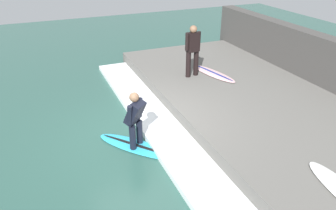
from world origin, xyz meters
TOP-DOWN VIEW (x-y plane):
  - ground_plane at (0.00, 0.00)m, footprint 28.00×28.00m
  - concrete_ledge at (3.25, 0.00)m, footprint 4.40×10.29m
  - back_wall at (5.70, 0.00)m, footprint 0.50×10.81m
  - wave_foam_crest at (0.56, 0.00)m, footprint 0.99×9.78m
  - surfboard_riding at (-0.22, -0.44)m, footprint 1.70×1.92m
  - surfer_riding at (-0.22, -0.44)m, footprint 0.54×0.55m
  - surfer_waiting_near at (2.42, 2.04)m, footprint 0.53×0.30m
  - surfboard_waiting_near at (3.10, 1.90)m, footprint 0.88×1.94m

SIDE VIEW (x-z plane):
  - ground_plane at x=0.00m, z-range 0.00..0.00m
  - surfboard_riding at x=-0.22m, z-range 0.00..0.06m
  - wave_foam_crest at x=0.56m, z-range 0.00..0.14m
  - concrete_ledge at x=3.25m, z-range 0.00..0.45m
  - surfboard_waiting_near at x=3.10m, z-range 0.45..0.51m
  - surfer_riding at x=-0.22m, z-range 0.13..1.46m
  - back_wall at x=5.70m, z-range 0.00..1.82m
  - surfer_waiting_near at x=2.42m, z-range 0.55..2.13m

